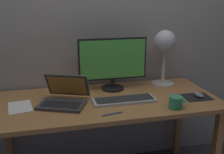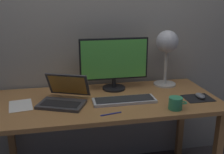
{
  "view_description": "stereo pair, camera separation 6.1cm",
  "coord_description": "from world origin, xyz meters",
  "px_view_note": "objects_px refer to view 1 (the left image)",
  "views": [
    {
      "loc": [
        -0.36,
        -1.7,
        1.44
      ],
      "look_at": [
        0.03,
        -0.05,
        0.92
      ],
      "focal_mm": 41.79,
      "sensor_mm": 36.0,
      "label": 1
    },
    {
      "loc": [
        -0.3,
        -1.72,
        1.44
      ],
      "look_at": [
        0.03,
        -0.05,
        0.92
      ],
      "focal_mm": 41.79,
      "sensor_mm": 36.0,
      "label": 2
    }
  ],
  "objects_px": {
    "monitor": "(113,61)",
    "keyboard_main": "(124,100)",
    "desk_lamp": "(165,45)",
    "laptop": "(64,95)",
    "mouse": "(199,95)",
    "coffee_mug": "(176,102)",
    "pen": "(112,114)"
  },
  "relations": [
    {
      "from": "monitor",
      "to": "keyboard_main",
      "type": "bearing_deg",
      "value": -86.42
    },
    {
      "from": "monitor",
      "to": "desk_lamp",
      "type": "bearing_deg",
      "value": 2.2
    },
    {
      "from": "monitor",
      "to": "laptop",
      "type": "height_order",
      "value": "monitor"
    },
    {
      "from": "keyboard_main",
      "to": "laptop",
      "type": "height_order",
      "value": "laptop"
    },
    {
      "from": "keyboard_main",
      "to": "laptop",
      "type": "xyz_separation_m",
      "value": [
        -0.41,
        0.07,
        0.04
      ]
    },
    {
      "from": "monitor",
      "to": "mouse",
      "type": "height_order",
      "value": "monitor"
    },
    {
      "from": "monitor",
      "to": "coffee_mug",
      "type": "height_order",
      "value": "monitor"
    },
    {
      "from": "desk_lamp",
      "to": "coffee_mug",
      "type": "relative_size",
      "value": 3.64
    },
    {
      "from": "monitor",
      "to": "desk_lamp",
      "type": "distance_m",
      "value": 0.45
    },
    {
      "from": "keyboard_main",
      "to": "mouse",
      "type": "height_order",
      "value": "mouse"
    },
    {
      "from": "keyboard_main",
      "to": "desk_lamp",
      "type": "distance_m",
      "value": 0.6
    },
    {
      "from": "desk_lamp",
      "to": "pen",
      "type": "bearing_deg",
      "value": -138.99
    },
    {
      "from": "desk_lamp",
      "to": "coffee_mug",
      "type": "bearing_deg",
      "value": -104.08
    },
    {
      "from": "keyboard_main",
      "to": "laptop",
      "type": "distance_m",
      "value": 0.42
    },
    {
      "from": "mouse",
      "to": "desk_lamp",
      "type": "bearing_deg",
      "value": 111.81
    },
    {
      "from": "coffee_mug",
      "to": "pen",
      "type": "height_order",
      "value": "coffee_mug"
    },
    {
      "from": "coffee_mug",
      "to": "mouse",
      "type": "bearing_deg",
      "value": 28.9
    },
    {
      "from": "keyboard_main",
      "to": "coffee_mug",
      "type": "bearing_deg",
      "value": -31.72
    },
    {
      "from": "laptop",
      "to": "coffee_mug",
      "type": "relative_size",
      "value": 3.11
    },
    {
      "from": "laptop",
      "to": "desk_lamp",
      "type": "distance_m",
      "value": 0.9
    },
    {
      "from": "coffee_mug",
      "to": "monitor",
      "type": "bearing_deg",
      "value": 124.45
    },
    {
      "from": "keyboard_main",
      "to": "monitor",
      "type": "bearing_deg",
      "value": 93.58
    },
    {
      "from": "coffee_mug",
      "to": "pen",
      "type": "relative_size",
      "value": 0.89
    },
    {
      "from": "keyboard_main",
      "to": "laptop",
      "type": "relative_size",
      "value": 1.14
    },
    {
      "from": "monitor",
      "to": "mouse",
      "type": "relative_size",
      "value": 5.56
    },
    {
      "from": "keyboard_main",
      "to": "mouse",
      "type": "distance_m",
      "value": 0.56
    },
    {
      "from": "keyboard_main",
      "to": "coffee_mug",
      "type": "height_order",
      "value": "coffee_mug"
    },
    {
      "from": "monitor",
      "to": "desk_lamp",
      "type": "height_order",
      "value": "desk_lamp"
    },
    {
      "from": "desk_lamp",
      "to": "monitor",
      "type": "bearing_deg",
      "value": -177.8
    },
    {
      "from": "laptop",
      "to": "desk_lamp",
      "type": "bearing_deg",
      "value": 14.83
    },
    {
      "from": "monitor",
      "to": "keyboard_main",
      "type": "xyz_separation_m",
      "value": [
        0.02,
        -0.28,
        -0.21
      ]
    },
    {
      "from": "mouse",
      "to": "pen",
      "type": "distance_m",
      "value": 0.7
    }
  ]
}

